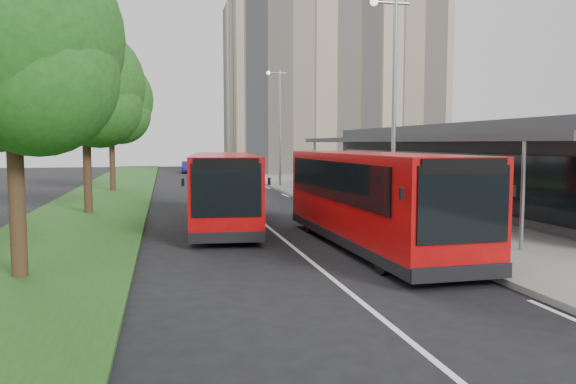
# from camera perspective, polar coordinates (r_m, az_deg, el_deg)

# --- Properties ---
(ground) EXTENTS (120.00, 120.00, 0.00)m
(ground) POSITION_cam_1_polar(r_m,az_deg,el_deg) (17.31, 0.21, -5.38)
(ground) COLOR black
(ground) RESTS_ON ground
(pavement) EXTENTS (5.00, 80.00, 0.15)m
(pavement) POSITION_cam_1_polar(r_m,az_deg,el_deg) (38.01, 2.44, 0.40)
(pavement) COLOR slate
(pavement) RESTS_ON ground
(grass_verge) EXTENTS (5.00, 80.00, 0.10)m
(grass_verge) POSITION_cam_1_polar(r_m,az_deg,el_deg) (36.89, -17.48, -0.01)
(grass_verge) COLOR #204A17
(grass_verge) RESTS_ON ground
(lane_centre_line) EXTENTS (0.12, 70.00, 0.01)m
(lane_centre_line) POSITION_cam_1_polar(r_m,az_deg,el_deg) (31.99, -5.68, -0.61)
(lane_centre_line) COLOR silver
(lane_centre_line) RESTS_ON ground
(kerb_dashes) EXTENTS (0.12, 56.00, 0.01)m
(kerb_dashes) POSITION_cam_1_polar(r_m,az_deg,el_deg) (36.44, -1.27, 0.09)
(kerb_dashes) COLOR silver
(kerb_dashes) RESTS_ON ground
(office_block) EXTENTS (22.00, 12.00, 18.00)m
(office_block) POSITION_cam_1_polar(r_m,az_deg,el_deg) (61.52, 4.45, 10.47)
(office_block) COLOR tan
(office_block) RESTS_ON ground
(station_building) EXTENTS (7.70, 26.00, 4.00)m
(station_building) POSITION_cam_1_polar(r_m,az_deg,el_deg) (28.63, 18.22, 2.59)
(station_building) COLOR #323235
(station_building) RESTS_ON ground
(tree_near) EXTENTS (4.92, 4.92, 7.91)m
(tree_near) POSITION_cam_1_polar(r_m,az_deg,el_deg) (14.20, -26.34, 12.53)
(tree_near) COLOR #352515
(tree_near) RESTS_ON ground
(tree_mid) EXTENTS (5.07, 5.07, 8.15)m
(tree_mid) POSITION_cam_1_polar(r_m,az_deg,el_deg) (25.97, -19.94, 9.44)
(tree_mid) COLOR #352515
(tree_mid) RESTS_ON ground
(tree_far) EXTENTS (5.32, 5.32, 8.55)m
(tree_far) POSITION_cam_1_polar(r_m,az_deg,el_deg) (37.89, -17.58, 8.40)
(tree_far) COLOR #352515
(tree_far) RESTS_ON ground
(lamp_post_near) EXTENTS (1.44, 0.28, 8.00)m
(lamp_post_near) POSITION_cam_1_polar(r_m,az_deg,el_deg) (20.27, 10.52, 9.43)
(lamp_post_near) COLOR gray
(lamp_post_near) RESTS_ON pavement
(lamp_post_far) EXTENTS (1.44, 0.28, 8.00)m
(lamp_post_far) POSITION_cam_1_polar(r_m,az_deg,el_deg) (39.44, -0.96, 7.32)
(lamp_post_far) COLOR gray
(lamp_post_far) RESTS_ON pavement
(bus_main) EXTENTS (2.79, 10.06, 2.83)m
(bus_main) POSITION_cam_1_polar(r_m,az_deg,el_deg) (16.76, 8.61, -0.77)
(bus_main) COLOR #B20A09
(bus_main) RESTS_ON ground
(bus_second) EXTENTS (3.23, 9.73, 2.71)m
(bus_second) POSITION_cam_1_polar(r_m,az_deg,el_deg) (21.16, -6.54, 0.27)
(bus_second) COLOR #B20A09
(bus_second) RESTS_ON ground
(litter_bin) EXTENTS (0.54, 0.54, 0.79)m
(litter_bin) POSITION_cam_1_polar(r_m,az_deg,el_deg) (28.82, 5.10, -0.15)
(litter_bin) COLOR #382017
(litter_bin) RESTS_ON pavement
(bollard) EXTENTS (0.17, 0.17, 0.88)m
(bollard) POSITION_cam_1_polar(r_m,az_deg,el_deg) (34.50, 1.49, 0.79)
(bollard) COLOR #E8E80C
(bollard) RESTS_ON pavement
(car_near) EXTENTS (1.62, 3.14, 1.02)m
(car_near) POSITION_cam_1_polar(r_m,az_deg,el_deg) (55.97, -6.16, 2.30)
(car_near) COLOR #5D1D0D
(car_near) RESTS_ON ground
(car_far) EXTENTS (1.46, 3.74, 1.21)m
(car_far) POSITION_cam_1_polar(r_m,az_deg,el_deg) (59.75, -10.12, 2.51)
(car_far) COLOR navy
(car_far) RESTS_ON ground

